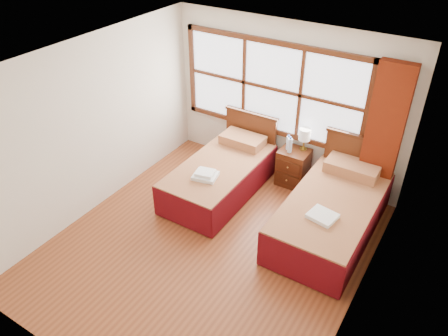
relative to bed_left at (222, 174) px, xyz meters
The scene contains 15 objects.
floor 1.36m from the bed_left, 65.04° to the right, with size 4.50×4.50×0.00m, color brown.
ceiling 2.64m from the bed_left, 65.04° to the right, with size 4.50×4.50×0.00m, color white.
wall_back 1.55m from the bed_left, 62.13° to the left, with size 4.00×4.00×0.00m, color silver.
wall_left 2.12m from the bed_left, 140.33° to the right, with size 4.50×4.50×0.00m, color silver.
wall_right 2.99m from the bed_left, 25.08° to the right, with size 4.50×4.50×0.00m, color silver.
window 1.59m from the bed_left, 73.17° to the left, with size 3.16×0.06×1.56m.
curtain 2.49m from the bed_left, 22.95° to the left, with size 0.50×0.16×2.30m, color maroon.
bed_left is the anchor object (origin of this frame).
bed_right 1.86m from the bed_left, ahead, with size 1.14×2.22×1.12m.
nightstand 1.20m from the bed_left, 41.86° to the left, with size 0.47×0.46×0.63m.
towels_left 0.56m from the bed_left, 87.68° to the right, with size 0.41×0.37×0.10m.
towels_right 1.96m from the bed_left, 15.07° to the right, with size 0.39×0.36×0.05m.
lamp 1.47m from the bed_left, 43.20° to the left, with size 0.19×0.19×0.37m.
bottle_near 1.19m from the bed_left, 46.17° to the left, with size 0.07×0.07×0.26m.
bottle_far 1.19m from the bed_left, 41.27° to the left, with size 0.07×0.07×0.28m.
Camera 1 is at (2.55, -3.71, 4.28)m, focal length 35.00 mm.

